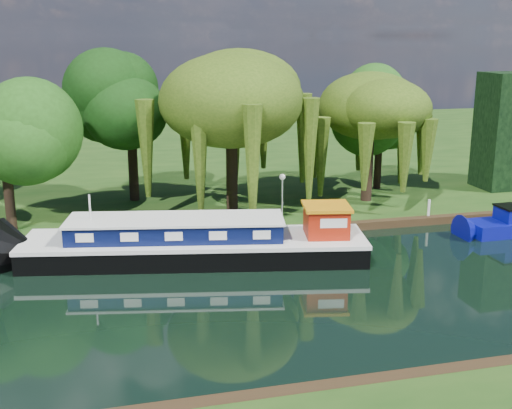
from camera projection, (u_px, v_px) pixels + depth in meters
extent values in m
plane|color=black|center=(337.00, 289.00, 28.40)|extent=(120.00, 120.00, 0.00)
cube|color=#16380F|center=(207.00, 153.00, 60.23)|extent=(120.00, 52.00, 0.45)
cube|color=black|center=(195.00, 252.00, 31.97)|extent=(17.23, 6.86, 1.12)
cube|color=silver|center=(195.00, 239.00, 31.81)|extent=(17.34, 6.95, 0.21)
cube|color=#081038|center=(176.00, 229.00, 31.61)|extent=(10.76, 4.62, 0.89)
cube|color=silver|center=(175.00, 219.00, 31.49)|extent=(10.97, 4.84, 0.11)
cube|color=#981C0B|center=(326.00, 222.00, 31.94)|extent=(2.41, 2.41, 1.40)
cube|color=#C97E0E|center=(327.00, 207.00, 31.75)|extent=(2.68, 2.68, 0.15)
cylinder|color=silver|center=(91.00, 217.00, 31.22)|extent=(0.09, 0.09, 2.24)
imported|color=#981C0B|center=(169.00, 265.00, 31.34)|extent=(2.90, 2.21, 0.56)
cylinder|color=black|center=(232.00, 165.00, 39.12)|extent=(0.71, 0.71, 5.48)
ellipsoid|color=#2B470F|center=(231.00, 100.00, 38.11)|extent=(7.66, 7.66, 4.95)
cylinder|color=black|center=(367.00, 167.00, 41.36)|extent=(0.62, 0.62, 4.42)
ellipsoid|color=#2B470F|center=(370.00, 118.00, 40.54)|extent=(6.03, 6.03, 3.90)
cylinder|color=black|center=(7.00, 177.00, 34.57)|extent=(0.55, 0.55, 6.05)
ellipsoid|color=#1D4711|center=(3.00, 131.00, 33.94)|extent=(4.95, 4.95, 4.95)
cylinder|color=black|center=(132.00, 149.00, 41.13)|extent=(0.63, 0.63, 6.76)
ellipsoid|color=black|center=(130.00, 106.00, 40.42)|extent=(5.40, 5.40, 5.40)
cylinder|color=black|center=(379.00, 149.00, 44.48)|extent=(0.53, 0.53, 5.65)
ellipsoid|color=#1D4711|center=(380.00, 115.00, 43.89)|extent=(4.52, 4.52, 4.52)
cylinder|color=silver|center=(282.00, 198.00, 37.97)|extent=(0.10, 0.10, 2.20)
sphere|color=white|center=(282.00, 177.00, 37.64)|extent=(0.36, 0.36, 0.36)
cylinder|color=silver|center=(102.00, 230.00, 33.69)|extent=(0.16, 0.16, 1.00)
cylinder|color=silver|center=(214.00, 223.00, 35.10)|extent=(0.16, 0.16, 1.00)
cylinder|color=silver|center=(334.00, 214.00, 36.74)|extent=(0.16, 0.16, 1.00)
cylinder|color=silver|center=(429.00, 208.00, 38.15)|extent=(0.16, 0.16, 1.00)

